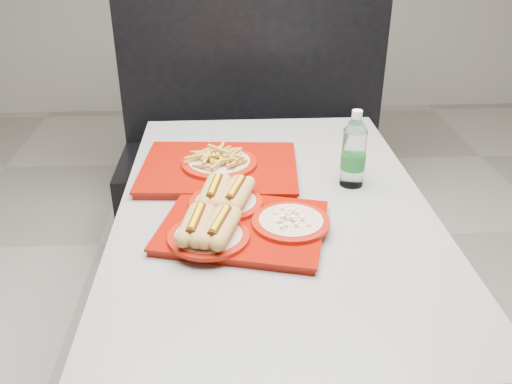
{
  "coord_description": "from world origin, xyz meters",
  "views": [
    {
      "loc": [
        -0.13,
        -1.38,
        1.52
      ],
      "look_at": [
        -0.06,
        -0.08,
        0.83
      ],
      "focal_mm": 38.0,
      "sensor_mm": 36.0,
      "label": 1
    }
  ],
  "objects": [
    {
      "name": "tray_far",
      "position": [
        -0.16,
        0.21,
        0.78
      ],
      "size": [
        0.52,
        0.42,
        0.1
      ],
      "rotation": [
        0.0,
        0.0,
        -0.07
      ],
      "color": "#7C0C03",
      "rests_on": "diner_table"
    },
    {
      "name": "diner_table",
      "position": [
        0.0,
        0.0,
        0.58
      ],
      "size": [
        0.92,
        1.42,
        0.75
      ],
      "color": "black",
      "rests_on": "ground"
    },
    {
      "name": "booth_bench",
      "position": [
        0.0,
        1.09,
        0.4
      ],
      "size": [
        1.3,
        0.57,
        1.35
      ],
      "color": "black",
      "rests_on": "ground"
    },
    {
      "name": "tray_near",
      "position": [
        -0.11,
        -0.14,
        0.78
      ],
      "size": [
        0.49,
        0.43,
        0.09
      ],
      "rotation": [
        0.0,
        0.0,
        -0.25
      ],
      "color": "#7C0C03",
      "rests_on": "diner_table"
    },
    {
      "name": "water_bottle",
      "position": [
        0.25,
        0.11,
        0.85
      ],
      "size": [
        0.08,
        0.08,
        0.24
      ],
      "rotation": [
        0.0,
        0.0,
        0.09
      ],
      "color": "silver",
      "rests_on": "diner_table"
    }
  ]
}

